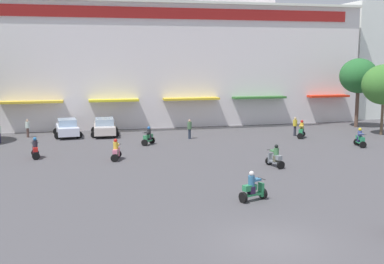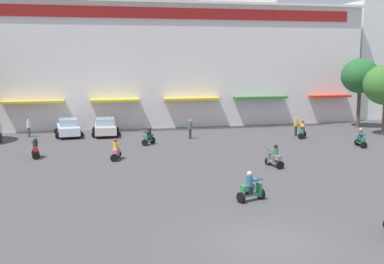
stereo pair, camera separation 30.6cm
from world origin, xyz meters
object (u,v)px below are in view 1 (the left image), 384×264
Objects in this scene: parked_car_0 at (67,128)px; parked_car_1 at (105,127)px; scooter_rider_5 at (301,131)px; scooter_rider_4 at (116,151)px; scooter_rider_1 at (148,137)px; pedestrian_1 at (190,128)px; pedestrian_3 at (295,125)px; scooter_rider_2 at (360,139)px; scooter_rider_0 at (35,150)px; plaza_tree_3 at (384,85)px; pedestrian_0 at (27,127)px; plaza_tree_1 at (359,76)px; scooter_rider_3 at (253,188)px; scooter_rider_8 at (275,158)px.

parked_car_0 reaches higher than parked_car_1.
parked_car_0 is at bearing 164.69° from scooter_rider_5.
parked_car_1 is 10.68m from scooter_rider_4.
scooter_rider_4 is (-2.92, -5.17, -0.01)m from scooter_rider_1.
pedestrian_3 is (9.37, -0.63, 0.01)m from pedestrian_1.
scooter_rider_2 is 5.44m from scooter_rider_5.
scooter_rider_0 is 24.14m from scooter_rider_2.
plaza_tree_3 is 4.05× the size of scooter_rider_5.
plaza_tree_3 is 24.79m from scooter_rider_4.
pedestrian_3 is at bearing 12.48° from scooter_rider_0.
scooter_rider_0 is at bearing -155.99° from pedestrian_1.
scooter_rider_5 is at bearing -10.80° from pedestrian_1.
scooter_rider_5 is at bearing -14.00° from pedestrian_0.
scooter_rider_0 is 9.39m from pedestrian_0.
pedestrian_1 is (-17.61, -2.95, -4.09)m from plaza_tree_1.
scooter_rider_0 is at bearing 161.35° from scooter_rider_4.
scooter_rider_5 is at bearing -149.85° from plaza_tree_1.
scooter_rider_0 is 13.22m from pedestrian_1.
scooter_rider_4 is 17.38m from pedestrian_3.
pedestrian_1 is at bearing 24.01° from scooter_rider_0.
scooter_rider_3 is (-18.18, -16.29, -3.85)m from plaza_tree_3.
scooter_rider_2 is 18.77m from scooter_rider_4.
scooter_rider_1 is 1.00× the size of scooter_rider_2.
parked_car_1 is at bearing 59.87° from scooter_rider_0.
pedestrian_0 is at bearing 163.81° from pedestrian_1.
scooter_rider_5 is (10.44, 16.31, 0.02)m from scooter_rider_3.
scooter_rider_0 reaches higher than scooter_rider_1.
parked_car_0 is 2.67× the size of scooter_rider_4.
pedestrian_3 reaches higher than scooter_rider_1.
scooter_rider_1 is at bearing -60.45° from parked_car_1.
scooter_rider_2 is 0.95× the size of scooter_rider_8.
scooter_rider_2 is 13.71m from pedestrian_1.
plaza_tree_3 is at bearing 6.93° from scooter_rider_0.
scooter_rider_8 is at bearing -56.96° from parked_car_1.
scooter_rider_8 is (-14.72, -14.55, -4.42)m from plaza_tree_1.
pedestrian_3 is at bearing 5.97° from scooter_rider_1.
scooter_rider_1 is at bearing 99.84° from scooter_rider_3.
parked_car_0 is 2.68× the size of pedestrian_0.
plaza_tree_1 is 4.62× the size of scooter_rider_2.
scooter_rider_1 is at bearing -174.03° from pedestrian_3.
parked_car_0 is at bearing 155.43° from scooter_rider_2.
scooter_rider_3 reaches higher than scooter_rider_2.
parked_car_1 is 2.96× the size of scooter_rider_0.
scooter_rider_1 is (6.33, -5.57, -0.16)m from parked_car_0.
parked_car_1 is at bearing 178.74° from plaza_tree_1.
parked_car_1 is 17.19m from scooter_rider_5.
scooter_rider_4 is at bearing -58.74° from pedestrian_0.
scooter_rider_5 reaches higher than scooter_rider_0.
parked_car_1 is 6.33m from scooter_rider_1.
scooter_rider_5 is 1.00× the size of scooter_rider_8.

